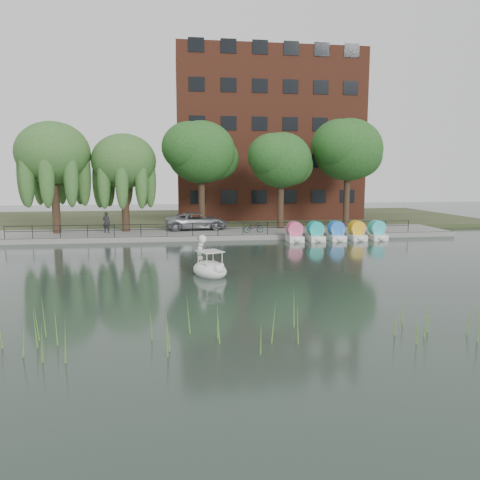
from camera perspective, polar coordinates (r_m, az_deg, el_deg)
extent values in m
plane|color=#34453C|center=(24.18, 0.11, -4.38)|extent=(120.00, 120.00, 0.00)
cube|color=gray|center=(39.84, -3.05, 0.80)|extent=(40.00, 6.00, 0.40)
cube|color=gray|center=(36.92, -2.67, 0.23)|extent=(40.00, 0.25, 0.40)
cube|color=#47512D|center=(53.72, -4.29, 2.63)|extent=(60.00, 22.00, 0.36)
cylinder|color=black|center=(36.98, -2.71, 2.04)|extent=(32.00, 0.04, 0.04)
cylinder|color=black|center=(37.03, -2.70, 1.42)|extent=(32.00, 0.04, 0.04)
cylinder|color=black|center=(37.03, -2.70, 1.34)|extent=(0.05, 0.05, 1.00)
cube|color=#4C1E16|center=(54.52, 3.15, 12.37)|extent=(20.00, 10.00, 18.00)
cylinder|color=#473323|center=(41.16, -21.52, 3.70)|extent=(0.60, 0.60, 4.20)
ellipsoid|color=#50833C|center=(41.10, -21.84, 9.84)|extent=(5.88, 5.88, 5.00)
cylinder|color=#473323|center=(40.72, -13.79, 3.70)|extent=(0.60, 0.60, 3.80)
ellipsoid|color=#50833C|center=(40.63, -13.98, 9.32)|extent=(5.32, 5.32, 4.52)
cylinder|color=#473323|center=(41.53, -4.68, 4.47)|extent=(0.60, 0.60, 4.50)
ellipsoid|color=#316F2A|center=(41.50, -4.75, 10.61)|extent=(6.00, 6.00, 5.10)
cylinder|color=#473323|center=(42.01, 4.96, 4.20)|extent=(0.60, 0.60, 4.05)
ellipsoid|color=#316F2A|center=(41.94, 5.03, 9.67)|extent=(5.40, 5.40, 4.59)
cylinder|color=#473323|center=(44.82, 12.84, 4.70)|extent=(0.60, 0.60, 4.72)
ellipsoid|color=#316F2A|center=(44.81, 13.03, 10.67)|extent=(6.30, 6.30, 5.36)
imported|color=gray|center=(40.96, -5.32, 2.48)|extent=(3.40, 6.47, 1.74)
imported|color=gray|center=(38.68, 1.64, 1.63)|extent=(0.90, 1.80, 1.00)
imported|color=black|center=(40.16, -15.98, 2.26)|extent=(0.78, 0.59, 1.98)
ellipsoid|color=white|center=(24.30, -3.71, -3.70)|extent=(2.33, 2.78, 0.53)
cube|color=white|center=(24.17, -3.61, -3.12)|extent=(1.31, 1.36, 0.26)
cube|color=white|center=(24.08, -3.68, -1.40)|extent=(1.49, 1.53, 0.05)
ellipsoid|color=white|center=(23.38, -2.54, -3.60)|extent=(0.68, 0.62, 0.49)
sphere|color=white|center=(24.73, -4.60, 0.13)|extent=(0.42, 0.42, 0.42)
cone|color=black|center=(24.98, -4.89, 0.14)|extent=(0.25, 0.28, 0.18)
cylinder|color=yellow|center=(24.87, -4.77, 0.13)|extent=(0.25, 0.17, 0.23)
cube|color=white|center=(36.87, 6.67, 0.20)|extent=(1.15, 1.70, 0.44)
cylinder|color=#E24F7E|center=(36.88, 6.65, 1.35)|extent=(0.90, 1.20, 0.90)
cube|color=white|center=(37.33, 9.20, 0.25)|extent=(1.15, 1.70, 0.44)
cylinder|color=#16B6A7|center=(37.34, 9.18, 1.38)|extent=(0.90, 1.20, 0.90)
cube|color=white|center=(37.86, 11.66, 0.30)|extent=(1.15, 1.70, 0.44)
cylinder|color=blue|center=(37.87, 11.64, 1.41)|extent=(0.90, 1.20, 0.90)
cube|color=white|center=(38.46, 14.05, 0.34)|extent=(1.15, 1.70, 0.44)
cylinder|color=#F2AD1A|center=(38.46, 14.03, 1.44)|extent=(0.90, 1.20, 0.90)
cube|color=white|center=(39.12, 16.37, 0.38)|extent=(1.15, 1.70, 0.44)
cylinder|color=#30C4C7|center=(39.13, 16.35, 1.46)|extent=(0.90, 1.20, 0.90)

